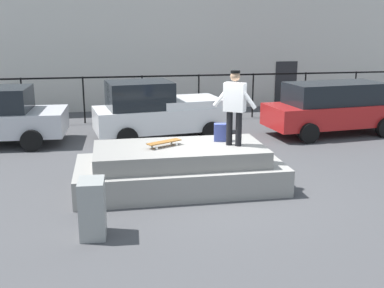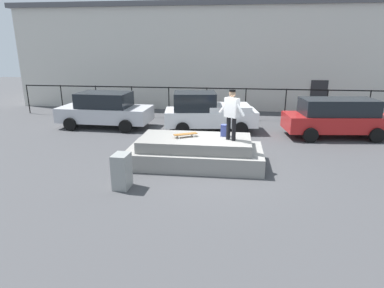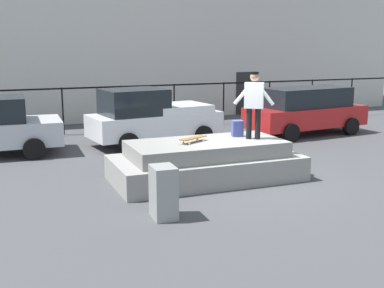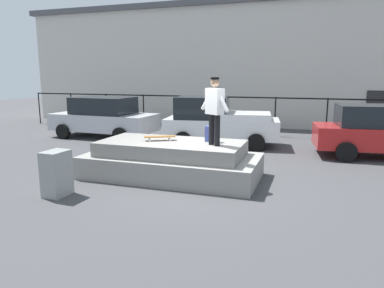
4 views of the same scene
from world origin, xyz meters
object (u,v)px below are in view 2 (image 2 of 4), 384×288
skateboarder (232,111)px  skateboard (185,134)px  car_silver_sedan_near (105,110)px  car_white_pickup_mid (208,112)px  utility_box (122,171)px  car_red_hatchback_far (337,117)px  backpack (225,130)px

skateboarder → skateboard: skateboarder is taller
skateboarder → skateboard: bearing=174.1°
car_silver_sedan_near → car_white_pickup_mid: 5.23m
car_white_pickup_mid → utility_box: (-1.93, -6.98, -0.42)m
skateboard → car_white_pickup_mid: (0.39, 4.71, -0.14)m
car_silver_sedan_near → skateboard: bearing=-45.2°
car_white_pickup_mid → car_red_hatchback_far: bearing=-3.4°
car_white_pickup_mid → utility_box: bearing=-105.4°
backpack → car_red_hatchback_far: car_red_hatchback_far is taller
skateboard → utility_box: (-1.54, -2.28, -0.55)m
skateboard → utility_box: 2.80m
car_red_hatchback_far → car_silver_sedan_near: bearing=177.3°
car_white_pickup_mid → skateboard: bearing=-94.7°
car_red_hatchback_far → utility_box: size_ratio=4.59×
skateboard → utility_box: skateboard is taller
backpack → utility_box: bearing=-127.4°
skateboard → car_red_hatchback_far: (6.25, 4.35, -0.15)m
skateboarder → car_red_hatchback_far: size_ratio=0.35×
skateboarder → car_white_pickup_mid: bearing=103.6°
backpack → car_white_pickup_mid: car_white_pickup_mid is taller
skateboarder → car_white_pickup_mid: skateboarder is taller
skateboarder → car_red_hatchback_far: 6.59m
skateboard → car_silver_sedan_near: size_ratio=0.18×
skateboarder → backpack: bearing=114.3°
skateboard → utility_box: bearing=-124.0°
skateboard → car_silver_sedan_near: bearing=134.8°
skateboarder → utility_box: skateboarder is taller
car_white_pickup_mid → utility_box: car_white_pickup_mid is taller
car_white_pickup_mid → car_red_hatchback_far: car_white_pickup_mid is taller
car_white_pickup_mid → utility_box: 7.26m
skateboarder → skateboard: size_ratio=2.04×
car_red_hatchback_far → utility_box: 10.23m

